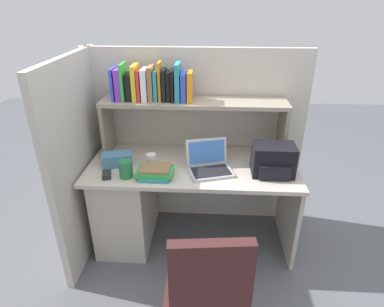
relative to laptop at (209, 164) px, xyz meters
name	(u,v)px	position (x,y,z in m)	size (l,w,h in m)	color
ground_plane	(192,238)	(-0.13, 0.08, -0.78)	(8.00, 8.00, 0.00)	#595B60
desk	(145,198)	(-0.52, 0.08, -0.38)	(1.60, 0.70, 0.73)	beige
cubicle_partition_rear	(195,139)	(-0.13, 0.46, -0.01)	(1.84, 0.05, 1.55)	#BCB5A8
cubicle_partition_left	(81,159)	(-0.98, 0.03, -0.01)	(0.05, 1.06, 1.55)	#BCB5A8
overhead_hutch	(194,113)	(-0.13, 0.28, 0.30)	(1.44, 0.28, 0.45)	gray
reference_books_on_shelf	(152,84)	(-0.45, 0.28, 0.52)	(0.61, 0.19, 0.29)	blue
laptop	(209,164)	(0.00, 0.00, 0.00)	(0.37, 0.33, 0.22)	#B7BABF
backpack	(273,160)	(0.46, -0.02, 0.06)	(0.30, 0.22, 0.22)	black
computer_mouse	(107,175)	(-0.73, -0.14, -0.03)	(0.06, 0.10, 0.03)	#262628
paper_cup	(151,160)	(-0.44, 0.04, 0.00)	(0.08, 0.08, 0.10)	white
tissue_box	(117,159)	(-0.70, 0.04, 0.00)	(0.22, 0.12, 0.10)	teal
snack_canister	(126,169)	(-0.59, -0.13, 0.01)	(0.10, 0.10, 0.13)	#26723F
desk_book_stack	(155,172)	(-0.38, -0.11, -0.01)	(0.26, 0.20, 0.08)	teal
office_chair	(207,300)	(0.01, -0.87, -0.39)	(0.52, 0.52, 0.93)	black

